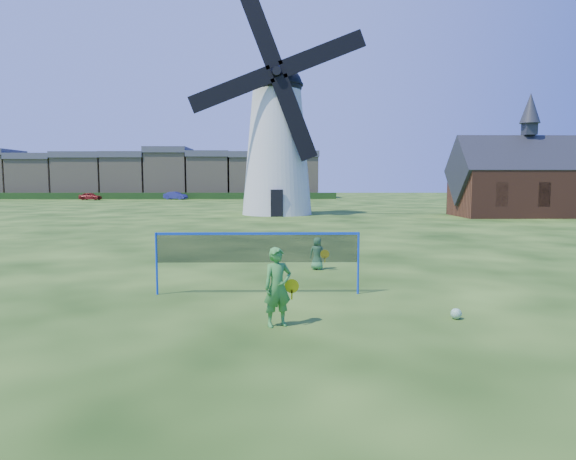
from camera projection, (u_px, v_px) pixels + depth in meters
The scene contains 11 objects.
ground at pixel (281, 289), 12.99m from camera, with size 220.00×220.00×0.00m, color black.
windmill at pixel (277, 141), 41.60m from camera, with size 13.99×5.88×18.33m.
chapel at pixel (527, 182), 39.56m from camera, with size 11.48×5.57×9.71m.
badminton_net at pixel (258, 249), 12.29m from camera, with size 5.05×0.05×1.55m.
player_girl at pixel (278, 287), 9.59m from camera, with size 0.75×0.55×1.54m.
player_boy at pixel (317, 253), 15.82m from camera, with size 0.65×0.47×1.03m.
play_ball at pixel (456, 314), 10.15m from camera, with size 0.22×0.22×0.22m, color green.
terraced_houses at pixel (144, 175), 83.84m from camera, with size 58.63×8.40×8.39m.
hedge at pixel (140, 196), 78.22m from camera, with size 62.00×0.80×1.00m, color #193814.
car_left at pixel (90, 196), 74.47m from camera, with size 1.33×3.31×1.13m, color maroon.
car_right at pixel (176, 196), 76.33m from camera, with size 1.26×3.61×1.19m, color navy.
Camera 1 is at (-0.04, -12.78, 2.80)m, focal length 31.04 mm.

